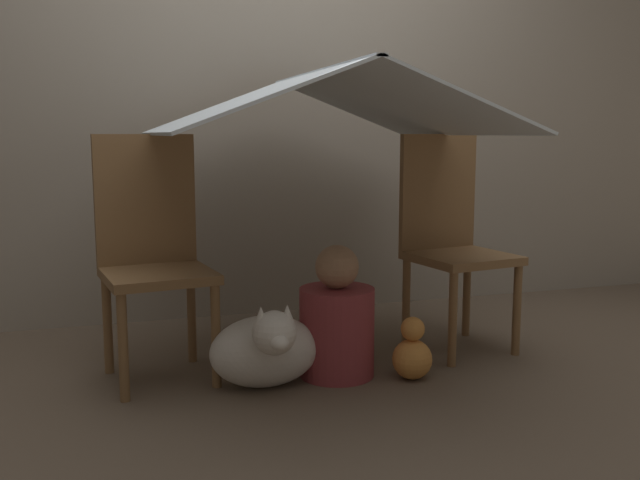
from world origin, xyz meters
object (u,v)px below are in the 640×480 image
object	(u,v)px
person_front	(337,323)
dog	(266,348)
chair_right	(451,235)
chair_left	(153,249)

from	to	relation	value
person_front	dog	distance (m)	0.31
chair_right	person_front	size ratio (longest dim) A/B	1.81
dog	person_front	bearing A→B (deg)	11.37
chair_left	person_front	xyz separation A→B (m)	(0.68, -0.24, -0.29)
chair_left	dog	distance (m)	0.60
chair_right	person_front	world-z (taller)	chair_right
person_front	dog	world-z (taller)	person_front
chair_left	chair_right	size ratio (longest dim) A/B	1.00
chair_left	chair_right	bearing A→B (deg)	-7.91
chair_right	person_front	distance (m)	0.72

